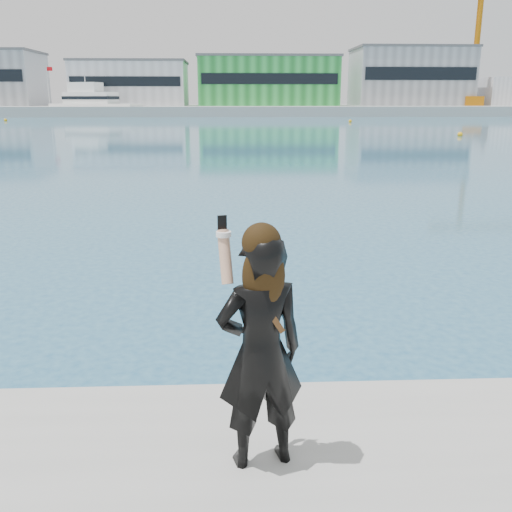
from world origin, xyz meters
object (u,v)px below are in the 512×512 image
(buoy_near, at_px, (350,122))
(motor_yacht, at_px, (93,104))
(dock_crane, at_px, (483,42))
(buoy_far, at_px, (6,121))
(buoy_extra, at_px, (460,136))
(woman, at_px, (260,346))

(buoy_near, bearing_deg, motor_yacht, 144.27)
(dock_crane, xyz_separation_m, buoy_near, (-35.30, -37.66, -15.07))
(buoy_near, bearing_deg, dock_crane, 46.85)
(dock_crane, xyz_separation_m, motor_yacht, (-81.39, -4.51, -12.60))
(motor_yacht, height_order, buoy_far, motor_yacht)
(dock_crane, relative_size, buoy_far, 48.00)
(buoy_near, bearing_deg, buoy_far, 172.39)
(buoy_extra, distance_m, woman, 54.99)
(buoy_near, xyz_separation_m, woman, (-18.06, -84.53, 1.72))
(buoy_extra, bearing_deg, dock_crane, 66.08)
(motor_yacht, distance_m, buoy_extra, 83.52)
(dock_crane, distance_m, woman, 134.00)
(motor_yacht, relative_size, buoy_far, 38.82)
(motor_yacht, relative_size, woman, 10.61)
(buoy_far, bearing_deg, dock_crane, 18.76)
(dock_crane, relative_size, motor_yacht, 1.24)
(woman, bearing_deg, buoy_far, -82.09)
(buoy_near, relative_size, woman, 0.27)
(dock_crane, relative_size, buoy_extra, 48.00)
(buoy_far, relative_size, woman, 0.27)
(dock_crane, distance_m, buoy_near, 53.78)
(buoy_near, relative_size, buoy_extra, 1.00)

